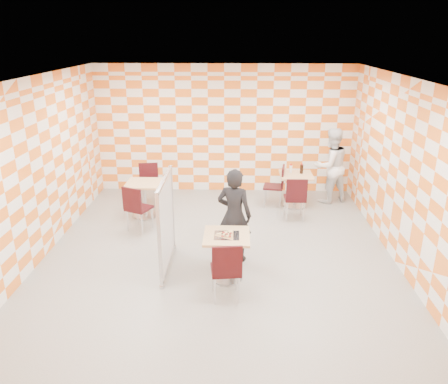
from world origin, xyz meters
The scene contains 15 objects.
room_shell centered at (0.00, 0.54, 1.50)m, with size 7.00×7.00×7.00m.
main_table centered at (0.17, -0.61, 0.51)m, with size 0.70×0.70×0.75m.
second_table centered at (1.60, 2.47, 0.51)m, with size 0.70×0.70×0.75m.
empty_table centered at (-1.61, 1.81, 0.51)m, with size 0.70×0.70×0.75m.
chair_main_front centered at (0.18, -1.23, 0.54)m, with size 0.47×0.48×0.92m.
chair_second_front centered at (1.51, 1.69, 0.54)m, with size 0.42×0.43×0.92m.
chair_second_side centered at (1.21, 2.47, 0.54)m, with size 0.49×0.48×0.92m.
chair_empty_near centered at (-1.61, 1.06, 0.54)m, with size 0.56×0.56×0.92m.
chair_empty_far centered at (-1.65, 2.53, 0.54)m, with size 0.48×0.49×0.92m.
partition centered at (-0.81, -0.29, 0.79)m, with size 0.08×1.38×1.55m.
man_dark centered at (0.28, 0.03, 0.80)m, with size 0.59×0.38×1.61m, color black.
man_white centered at (2.40, 2.80, 0.85)m, with size 0.82×0.64×1.70m, color white.
pizza_on_foil centered at (0.17, -0.63, 0.77)m, with size 0.40×0.40×0.04m.
sport_bottle centered at (1.49, 2.59, 0.84)m, with size 0.06×0.06×0.20m.
soda_bottle centered at (1.72, 2.52, 0.85)m, with size 0.07×0.07×0.23m.
Camera 1 is at (0.31, -6.61, 3.65)m, focal length 35.00 mm.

